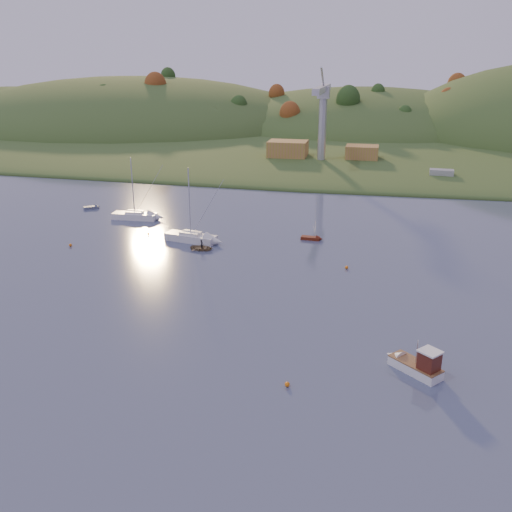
% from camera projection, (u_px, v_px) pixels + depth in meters
% --- Properties ---
extents(ground, '(500.00, 500.00, 0.00)m').
position_uv_depth(ground, '(142.00, 418.00, 50.38)').
color(ground, '#323D53').
rests_on(ground, ground).
extents(far_shore, '(620.00, 220.00, 1.50)m').
position_uv_depth(far_shore, '(344.00, 125.00, 262.02)').
color(far_shore, '#28471C').
rests_on(far_shore, ground).
extents(shore_slope, '(640.00, 150.00, 7.00)m').
position_uv_depth(shore_slope, '(330.00, 146.00, 202.21)').
color(shore_slope, '#28471C').
rests_on(shore_slope, ground).
extents(hill_left_far, '(120.00, 100.00, 32.00)m').
position_uv_depth(hill_left_far, '(15.00, 120.00, 281.33)').
color(hill_left_far, '#28471C').
rests_on(hill_left_far, ground).
extents(hill_left, '(170.00, 140.00, 44.00)m').
position_uv_depth(hill_left, '(135.00, 128.00, 253.04)').
color(hill_left, '#28471C').
rests_on(hill_left, ground).
extents(hill_center, '(140.00, 120.00, 36.00)m').
position_uv_depth(hill_center, '(364.00, 131.00, 241.54)').
color(hill_center, '#28471C').
rests_on(hill_center, ground).
extents(hillside_trees, '(280.00, 50.00, 32.00)m').
position_uv_depth(hillside_trees, '(335.00, 138.00, 220.61)').
color(hillside_trees, '#254619').
rests_on(hillside_trees, ground).
extents(wharf, '(42.00, 16.00, 2.40)m').
position_uv_depth(wharf, '(332.00, 164.00, 161.21)').
color(wharf, slate).
rests_on(wharf, ground).
extents(shed_west, '(11.00, 8.00, 4.80)m').
position_uv_depth(shed_west, '(288.00, 149.00, 163.62)').
color(shed_west, '#A68437').
rests_on(shed_west, wharf).
extents(shed_east, '(9.00, 7.00, 4.00)m').
position_uv_depth(shed_east, '(362.00, 153.00, 160.33)').
color(shed_east, '#A68437').
rests_on(shed_east, wharf).
extents(dock_crane, '(3.20, 28.00, 20.30)m').
position_uv_depth(dock_crane, '(322.00, 107.00, 153.20)').
color(dock_crane, '#B7B7BC').
rests_on(dock_crane, wharf).
extents(fishing_boat, '(6.21, 5.72, 4.12)m').
position_uv_depth(fishing_boat, '(412.00, 362.00, 57.64)').
color(fishing_boat, white).
rests_on(fishing_boat, ground).
extents(sailboat_near, '(8.84, 2.98, 12.12)m').
position_uv_depth(sailboat_near, '(135.00, 215.00, 111.30)').
color(sailboat_near, white).
rests_on(sailboat_near, ground).
extents(sailboat_far, '(9.52, 4.58, 12.70)m').
position_uv_depth(sailboat_far, '(191.00, 237.00, 97.94)').
color(sailboat_far, silver).
rests_on(sailboat_far, ground).
extents(canoe, '(3.90, 2.84, 0.79)m').
position_uv_depth(canoe, '(202.00, 248.00, 93.68)').
color(canoe, tan).
rests_on(canoe, ground).
extents(paddler, '(0.38, 0.57, 1.53)m').
position_uv_depth(paddler, '(202.00, 246.00, 93.56)').
color(paddler, black).
rests_on(paddler, ground).
extents(red_tender, '(3.86, 1.51, 1.29)m').
position_uv_depth(red_tender, '(315.00, 238.00, 98.85)').
color(red_tender, '#5C1E0D').
rests_on(red_tender, ground).
extents(grey_dinghy, '(3.43, 3.06, 1.26)m').
position_uv_depth(grey_dinghy, '(94.00, 207.00, 119.25)').
color(grey_dinghy, slate).
rests_on(grey_dinghy, ground).
extents(work_vessel, '(13.80, 5.73, 3.47)m').
position_uv_depth(work_vessel, '(441.00, 178.00, 142.42)').
color(work_vessel, slate).
rests_on(work_vessel, ground).
extents(buoy_0, '(0.50, 0.50, 0.50)m').
position_uv_depth(buoy_0, '(287.00, 384.00, 55.03)').
color(buoy_0, orange).
rests_on(buoy_0, ground).
extents(buoy_1, '(0.50, 0.50, 0.50)m').
position_uv_depth(buoy_1, '(347.00, 267.00, 85.42)').
color(buoy_1, orange).
rests_on(buoy_1, ground).
extents(buoy_2, '(0.50, 0.50, 0.50)m').
position_uv_depth(buoy_2, '(70.00, 245.00, 95.48)').
color(buoy_2, orange).
rests_on(buoy_2, ground).
extents(buoy_3, '(0.50, 0.50, 0.50)m').
position_uv_depth(buoy_3, '(148.00, 234.00, 101.43)').
color(buoy_3, orange).
rests_on(buoy_3, ground).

